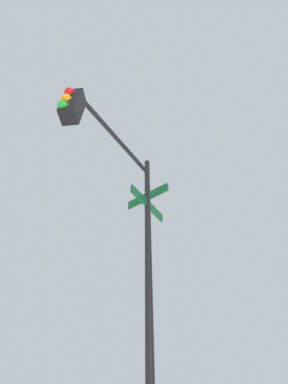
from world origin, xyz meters
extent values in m
cylinder|color=black|center=(-6.58, -7.11, 3.04)|extent=(0.12, 0.12, 6.08)
cylinder|color=black|center=(-6.03, -6.13, 5.68)|extent=(1.18, 2.00, 0.09)
cube|color=black|center=(-5.48, -5.15, 5.23)|extent=(0.28, 0.28, 0.80)
sphere|color=red|center=(-5.41, -5.02, 5.48)|extent=(0.18, 0.18, 0.18)
sphere|color=orange|center=(-5.41, -5.02, 5.23)|extent=(0.18, 0.18, 0.18)
sphere|color=green|center=(-5.41, -5.02, 4.98)|extent=(0.18, 0.18, 0.18)
cube|color=#0F5128|center=(-6.58, -7.11, 4.67)|extent=(0.57, 0.98, 0.20)
cube|color=#0F5128|center=(-6.58, -7.11, 4.89)|extent=(0.89, 0.52, 0.20)
camera|label=1|loc=(-6.88, -3.32, 1.11)|focal=23.80mm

